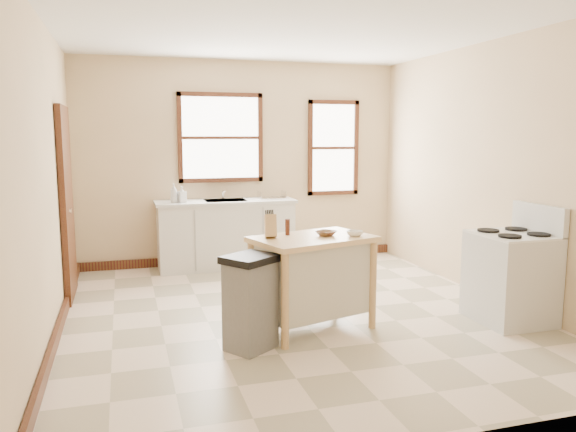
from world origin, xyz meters
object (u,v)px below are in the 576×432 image
object	(u,v)px
soap_bottle_b	(182,194)
bowl_c	(355,233)
knife_block	(271,227)
dish_rack	(272,195)
bowl_b	(326,233)
pepper_grinder	(287,227)
soap_bottle_a	(174,193)
gas_stove	(511,264)
bowl_a	(325,234)
trash_bin	(250,303)
kitchen_island	(312,283)

from	to	relation	value
soap_bottle_b	bowl_c	world-z (taller)	soap_bottle_b
knife_block	bowl_c	distance (m)	0.78
dish_rack	bowl_b	bearing A→B (deg)	-77.70
soap_bottle_b	pepper_grinder	distance (m)	2.54
dish_rack	bowl_b	size ratio (longest dim) A/B	2.05
soap_bottle_b	pepper_grinder	xyz separation A→B (m)	(0.71, -2.43, -0.08)
soap_bottle_b	pepper_grinder	bearing A→B (deg)	-94.21
soap_bottle_a	bowl_c	size ratio (longest dim) A/B	1.61
soap_bottle_b	knife_block	size ratio (longest dim) A/B	1.04
dish_rack	knife_block	distance (m)	2.71
dish_rack	pepper_grinder	distance (m)	2.57
bowl_c	gas_stove	distance (m)	1.57
bowl_a	bowl_b	world-z (taller)	bowl_b
pepper_grinder	bowl_a	xyz separation A→B (m)	(0.32, -0.13, -0.05)
dish_rack	trash_bin	world-z (taller)	dish_rack
soap_bottle_a	bowl_c	bearing A→B (deg)	-69.10
bowl_c	pepper_grinder	bearing A→B (deg)	159.30
knife_block	bowl_c	world-z (taller)	knife_block
soap_bottle_a	dish_rack	xyz separation A→B (m)	(1.33, 0.08, -0.08)
bowl_c	trash_bin	bearing A→B (deg)	-166.28
soap_bottle_b	bowl_b	distance (m)	2.77
bowl_a	trash_bin	size ratio (longest dim) A/B	0.21
bowl_b	gas_stove	xyz separation A→B (m)	(1.75, -0.36, -0.33)
kitchen_island	pepper_grinder	xyz separation A→B (m)	(-0.20, 0.14, 0.51)
bowl_a	soap_bottle_a	bearing A→B (deg)	113.93
dish_rack	bowl_a	world-z (taller)	dish_rack
dish_rack	knife_block	bearing A→B (deg)	-88.88
soap_bottle_a	soap_bottle_b	world-z (taller)	soap_bottle_a
soap_bottle_b	bowl_a	size ratio (longest dim) A/B	1.26
soap_bottle_a	soap_bottle_b	size ratio (longest dim) A/B	1.16
knife_block	gas_stove	size ratio (longest dim) A/B	0.18
bowl_a	pepper_grinder	bearing A→B (deg)	157.99
soap_bottle_a	gas_stove	distance (m)	4.15
bowl_b	soap_bottle_b	bearing A→B (deg)	112.39
soap_bottle_b	bowl_c	distance (m)	2.95
bowl_a	bowl_c	size ratio (longest dim) A/B	1.10
soap_bottle_b	trash_bin	xyz separation A→B (m)	(0.25, -2.91, -0.62)
soap_bottle_a	kitchen_island	bearing A→B (deg)	-75.35
knife_block	bowl_a	world-z (taller)	knife_block
soap_bottle_b	pepper_grinder	size ratio (longest dim) A/B	1.39
soap_bottle_b	bowl_c	xyz separation A→B (m)	(1.29, -2.65, -0.13)
pepper_grinder	bowl_b	world-z (taller)	pepper_grinder
soap_bottle_a	pepper_grinder	distance (m)	2.57
dish_rack	bowl_c	world-z (taller)	dish_rack
pepper_grinder	bowl_b	xyz separation A→B (m)	(0.34, -0.12, -0.05)
trash_bin	pepper_grinder	bearing A→B (deg)	10.60
trash_bin	soap_bottle_a	bearing A→B (deg)	61.86
knife_block	gas_stove	distance (m)	2.35
soap_bottle_b	knife_block	xyz separation A→B (m)	(0.53, -2.53, -0.05)
dish_rack	soap_bottle_b	bearing A→B (deg)	-159.72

